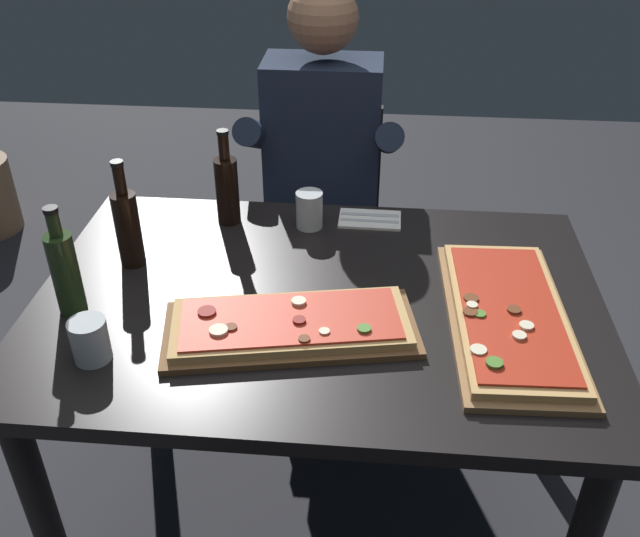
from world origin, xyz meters
The scene contains 12 objects.
ground_plane centered at (0.00, 0.00, 0.00)m, with size 6.40×6.40×0.00m, color #2D2D33.
dining_table centered at (0.00, 0.00, 0.64)m, with size 1.40×0.96×0.74m.
pizza_rectangular_front centered at (-0.05, -0.15, 0.76)m, with size 0.61×0.35×0.05m.
pizza_rectangular_left centered at (0.45, -0.06, 0.76)m, with size 0.30×0.62×0.05m.
wine_bottle_dark centered at (-0.29, 0.35, 0.85)m, with size 0.07×0.07×0.28m.
oil_bottle_amber centered at (-0.58, -0.11, 0.85)m, with size 0.07×0.07×0.28m.
vinegar_bottle_green centered at (-0.50, 0.11, 0.85)m, with size 0.06×0.06×0.29m.
tumbler_near_camera centered at (-0.47, -0.27, 0.78)m, with size 0.08×0.08×0.10m.
tumbler_far_side centered at (-0.06, 0.34, 0.79)m, with size 0.08×0.08×0.11m.
napkin_cutlery_set centered at (0.12, 0.39, 0.74)m, with size 0.18×0.11×0.01m.
diner_chair centered at (-0.06, 0.86, 0.49)m, with size 0.44×0.44×0.87m.
seated_diner centered at (-0.06, 0.74, 0.74)m, with size 0.53×0.41×1.33m.
Camera 1 is at (0.13, -1.40, 1.75)m, focal length 39.31 mm.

